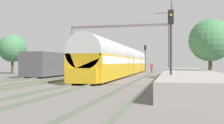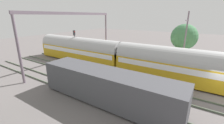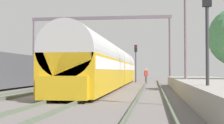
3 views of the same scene
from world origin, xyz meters
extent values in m
plane|color=slate|center=(0.00, 0.00, 0.00)|extent=(120.00, 120.00, 0.00)
cube|color=#57644F|center=(-2.73, 0.00, 0.08)|extent=(0.08, 60.00, 0.16)
cube|color=#57644F|center=(-1.30, 0.00, 0.08)|extent=(0.08, 60.00, 0.16)
cube|color=#57644F|center=(1.30, 0.00, 0.08)|extent=(0.08, 60.00, 0.16)
cube|color=#57644F|center=(2.73, 0.00, 0.08)|extent=(0.08, 60.00, 0.16)
cube|color=#57644F|center=(5.33, 0.00, 0.08)|extent=(0.08, 60.00, 0.16)
cube|color=#57644F|center=(6.77, 0.00, 0.08)|extent=(0.08, 60.00, 0.16)
cube|color=gray|center=(9.87, 2.00, 0.45)|extent=(4.40, 28.00, 0.90)
cube|color=gold|center=(2.02, 3.77, 1.26)|extent=(2.90, 16.00, 2.20)
cube|color=white|center=(2.02, 3.77, 1.89)|extent=(2.93, 15.36, 0.64)
cylinder|color=#ADADAD|center=(2.02, 3.77, 2.56)|extent=(2.84, 16.00, 2.84)
cube|color=gold|center=(2.02, 20.12, 1.26)|extent=(2.90, 16.00, 2.20)
cube|color=white|center=(2.02, 20.12, 1.89)|extent=(2.93, 15.36, 0.64)
cylinder|color=#ADADAD|center=(2.02, 20.12, 2.56)|extent=(2.84, 16.00, 2.84)
cube|color=gold|center=(2.02, -4.48, 0.71)|extent=(2.40, 0.50, 1.10)
cube|color=#47474C|center=(-6.05, 8.61, 1.51)|extent=(2.80, 13.00, 2.70)
cube|color=black|center=(-6.05, 8.61, 0.21)|extent=(2.52, 11.96, 0.10)
cylinder|color=#353535|center=(5.31, 19.63, 0.42)|extent=(0.23, 0.23, 0.85)
cube|color=maroon|center=(5.31, 19.63, 1.17)|extent=(0.46, 0.37, 0.64)
sphere|color=tan|center=(5.31, 19.63, 1.61)|extent=(0.24, 0.24, 0.24)
cylinder|color=#2D2D33|center=(8.33, -5.37, 2.06)|extent=(0.14, 0.14, 4.11)
cylinder|color=#2D2D33|center=(3.93, 23.05, 1.95)|extent=(0.14, 0.14, 3.90)
cube|color=black|center=(3.93, 23.05, 4.35)|extent=(0.36, 0.20, 0.90)
sphere|color=red|center=(3.93, 22.93, 4.52)|extent=(0.16, 0.16, 0.16)
cylinder|color=slate|center=(-8.05, 18.79, 3.75)|extent=(0.28, 0.28, 7.50)
cylinder|color=slate|center=(8.05, 18.79, 3.75)|extent=(0.28, 0.28, 7.50)
cube|color=slate|center=(0.00, 18.79, 7.68)|extent=(16.50, 0.24, 0.36)
cylinder|color=slate|center=(8.45, 4.87, 4.00)|extent=(0.20, 0.20, 8.00)
camera|label=1|loc=(8.33, -21.91, 1.65)|focal=40.85mm
camera|label=2|loc=(-15.77, 1.64, 7.34)|focal=24.25mm
camera|label=3|loc=(6.14, -19.13, 1.50)|focal=52.83mm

